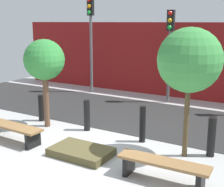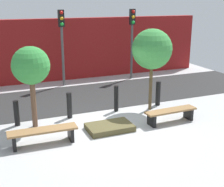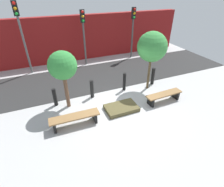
{
  "view_description": "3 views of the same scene",
  "coord_description": "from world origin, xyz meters",
  "px_view_note": "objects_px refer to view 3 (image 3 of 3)",
  "views": [
    {
      "loc": [
        4.2,
        -5.84,
        3.17
      ],
      "look_at": [
        0.46,
        0.55,
        1.46
      ],
      "focal_mm": 50.0,
      "sensor_mm": 36.0,
      "label": 1
    },
    {
      "loc": [
        -3.53,
        -8.79,
        4.08
      ],
      "look_at": [
        0.4,
        0.6,
        0.98
      ],
      "focal_mm": 50.0,
      "sensor_mm": 36.0,
      "label": 2
    },
    {
      "loc": [
        -2.9,
        -5.91,
        4.91
      ],
      "look_at": [
        -0.45,
        -0.11,
        0.96
      ],
      "focal_mm": 28.0,
      "sensor_mm": 36.0,
      "label": 3
    }
  ],
  "objects_px": {
    "bench_right": "(164,96)",
    "bollard_left": "(92,89)",
    "planter_bed": "(121,108)",
    "tree_behind_right_bench": "(152,47)",
    "traffic_light_west": "(20,27)",
    "bench_left": "(75,118)",
    "tree_behind_left_bench": "(63,66)",
    "traffic_light_mid_east": "(133,24)",
    "bollard_center": "(124,82)",
    "traffic_light_mid_west": "(83,28)",
    "bollard_right": "(153,76)",
    "bollard_far_left": "(55,97)"
  },
  "relations": [
    {
      "from": "tree_behind_right_bench",
      "to": "traffic_light_mid_west",
      "type": "distance_m",
      "value": 5.14
    },
    {
      "from": "planter_bed",
      "to": "bollard_left",
      "type": "height_order",
      "value": "bollard_left"
    },
    {
      "from": "tree_behind_right_bench",
      "to": "traffic_light_west",
      "type": "relative_size",
      "value": 0.73
    },
    {
      "from": "bollard_left",
      "to": "traffic_light_mid_west",
      "type": "xyz_separation_m",
      "value": [
        0.9,
        4.33,
        2.02
      ]
    },
    {
      "from": "bollard_left",
      "to": "bollard_center",
      "type": "relative_size",
      "value": 0.94
    },
    {
      "from": "traffic_light_mid_west",
      "to": "traffic_light_west",
      "type": "bearing_deg",
      "value": 179.98
    },
    {
      "from": "tree_behind_left_bench",
      "to": "traffic_light_mid_east",
      "type": "distance_m",
      "value": 7.48
    },
    {
      "from": "planter_bed",
      "to": "bollard_right",
      "type": "bearing_deg",
      "value": 29.76
    },
    {
      "from": "bollard_left",
      "to": "tree_behind_right_bench",
      "type": "bearing_deg",
      "value": -5.97
    },
    {
      "from": "tree_behind_right_bench",
      "to": "traffic_light_mid_east",
      "type": "xyz_separation_m",
      "value": [
        1.49,
        4.65,
        0.17
      ]
    },
    {
      "from": "bench_right",
      "to": "tree_behind_left_bench",
      "type": "xyz_separation_m",
      "value": [
        -4.35,
        1.43,
        1.7
      ]
    },
    {
      "from": "tree_behind_left_bench",
      "to": "traffic_light_mid_west",
      "type": "bearing_deg",
      "value": 64.96
    },
    {
      "from": "tree_behind_right_bench",
      "to": "tree_behind_left_bench",
      "type": "bearing_deg",
      "value": 180.0
    },
    {
      "from": "bench_right",
      "to": "planter_bed",
      "type": "relative_size",
      "value": 1.29
    },
    {
      "from": "traffic_light_mid_east",
      "to": "traffic_light_west",
      "type": "bearing_deg",
      "value": 179.99
    },
    {
      "from": "bollard_far_left",
      "to": "tree_behind_right_bench",
      "type": "bearing_deg",
      "value": -3.77
    },
    {
      "from": "bollard_left",
      "to": "traffic_light_mid_west",
      "type": "distance_m",
      "value": 4.86
    },
    {
      "from": "traffic_light_west",
      "to": "bench_right",
      "type": "bearing_deg",
      "value": -46.17
    },
    {
      "from": "bench_left",
      "to": "tree_behind_left_bench",
      "type": "relative_size",
      "value": 0.75
    },
    {
      "from": "tree_behind_left_bench",
      "to": "bollard_center",
      "type": "distance_m",
      "value": 3.46
    },
    {
      "from": "tree_behind_left_bench",
      "to": "tree_behind_right_bench",
      "type": "relative_size",
      "value": 0.87
    },
    {
      "from": "bollard_center",
      "to": "bench_left",
      "type": "bearing_deg",
      "value": -150.38
    },
    {
      "from": "planter_bed",
      "to": "traffic_light_west",
      "type": "distance_m",
      "value": 7.47
    },
    {
      "from": "bollard_right",
      "to": "traffic_light_mid_west",
      "type": "relative_size",
      "value": 0.27
    },
    {
      "from": "bench_right",
      "to": "bollard_far_left",
      "type": "distance_m",
      "value": 5.19
    },
    {
      "from": "bollard_left",
      "to": "bench_left",
      "type": "bearing_deg",
      "value": -125.99
    },
    {
      "from": "tree_behind_left_bench",
      "to": "tree_behind_right_bench",
      "type": "bearing_deg",
      "value": 0.0
    },
    {
      "from": "tree_behind_left_bench",
      "to": "traffic_light_mid_east",
      "type": "bearing_deg",
      "value": 38.55
    },
    {
      "from": "bench_right",
      "to": "bollard_far_left",
      "type": "height_order",
      "value": "bollard_far_left"
    },
    {
      "from": "bollard_right",
      "to": "tree_behind_left_bench",
      "type": "bearing_deg",
      "value": -176.23
    },
    {
      "from": "bench_left",
      "to": "tree_behind_left_bench",
      "type": "xyz_separation_m",
      "value": [
        0.0,
        1.43,
        1.69
      ]
    },
    {
      "from": "planter_bed",
      "to": "tree_behind_left_bench",
      "type": "xyz_separation_m",
      "value": [
        -2.17,
        1.23,
        1.94
      ]
    },
    {
      "from": "traffic_light_mid_west",
      "to": "traffic_light_mid_east",
      "type": "relative_size",
      "value": 1.0
    },
    {
      "from": "traffic_light_mid_west",
      "to": "bench_right",
      "type": "bearing_deg",
      "value": -70.33
    },
    {
      "from": "bollard_far_left",
      "to": "bollard_left",
      "type": "relative_size",
      "value": 0.93
    },
    {
      "from": "bench_right",
      "to": "traffic_light_mid_east",
      "type": "distance_m",
      "value": 6.62
    },
    {
      "from": "bench_left",
      "to": "bench_right",
      "type": "xyz_separation_m",
      "value": [
        4.35,
        -0.0,
        -0.01
      ]
    },
    {
      "from": "planter_bed",
      "to": "tree_behind_left_bench",
      "type": "height_order",
      "value": "tree_behind_left_bench"
    },
    {
      "from": "bench_left",
      "to": "bollard_far_left",
      "type": "bearing_deg",
      "value": 108.83
    },
    {
      "from": "bench_right",
      "to": "bollard_left",
      "type": "relative_size",
      "value": 2.02
    },
    {
      "from": "bench_left",
      "to": "tree_behind_left_bench",
      "type": "bearing_deg",
      "value": 91.8
    },
    {
      "from": "bench_right",
      "to": "bollard_center",
      "type": "bearing_deg",
      "value": 124.18
    },
    {
      "from": "bench_right",
      "to": "bollard_left",
      "type": "distance_m",
      "value": 3.54
    },
    {
      "from": "bollard_center",
      "to": "traffic_light_mid_east",
      "type": "distance_m",
      "value": 5.51
    },
    {
      "from": "bollard_center",
      "to": "traffic_light_mid_east",
      "type": "xyz_separation_m",
      "value": [
        2.76,
        4.33,
        1.99
      ]
    },
    {
      "from": "bollard_center",
      "to": "planter_bed",
      "type": "bearing_deg",
      "value": -120.24
    },
    {
      "from": "planter_bed",
      "to": "traffic_light_mid_west",
      "type": "bearing_deg",
      "value": 90.0
    },
    {
      "from": "bollard_center",
      "to": "traffic_light_west",
      "type": "xyz_separation_m",
      "value": [
        -4.57,
        4.33,
        2.37
      ]
    },
    {
      "from": "bench_right",
      "to": "bollard_center",
      "type": "height_order",
      "value": "bollard_center"
    },
    {
      "from": "traffic_light_west",
      "to": "tree_behind_right_bench",
      "type": "bearing_deg",
      "value": -38.56
    }
  ]
}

